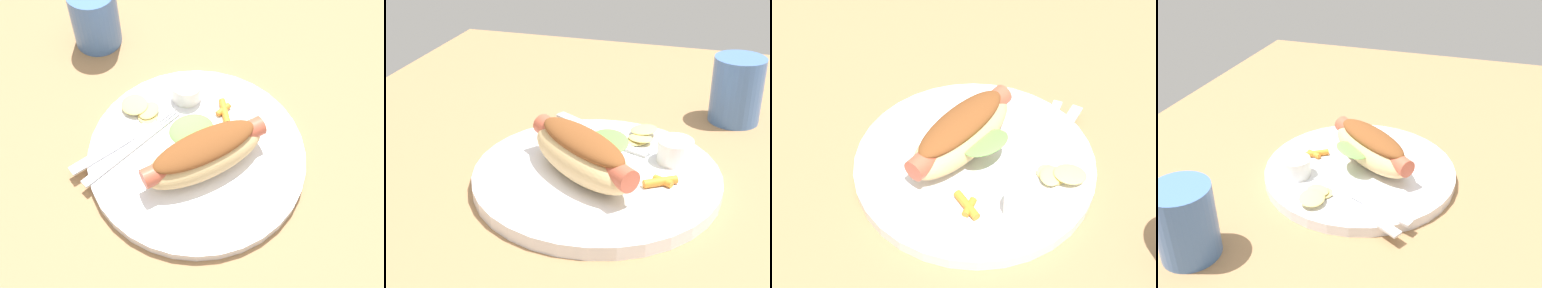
# 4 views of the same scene
# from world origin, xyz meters

# --- Properties ---
(ground_plane) EXTENTS (1.20, 0.90, 0.02)m
(ground_plane) POSITION_xyz_m (0.00, 0.00, -0.01)
(ground_plane) COLOR #9E754C
(plate) EXTENTS (0.29, 0.29, 0.02)m
(plate) POSITION_xyz_m (-0.03, -0.00, 0.01)
(plate) COLOR white
(plate) RESTS_ON ground_plane
(hot_dog) EXTENTS (0.15, 0.17, 0.06)m
(hot_dog) POSITION_xyz_m (-0.02, -0.01, 0.05)
(hot_dog) COLOR #DBB77A
(hot_dog) RESTS_ON plate
(sauce_ramekin) EXTENTS (0.04, 0.04, 0.03)m
(sauce_ramekin) POSITION_xyz_m (-0.08, 0.08, 0.03)
(sauce_ramekin) COLOR white
(sauce_ramekin) RESTS_ON plate
(fork) EXTENTS (0.07, 0.16, 0.00)m
(fork) POSITION_xyz_m (-0.12, -0.03, 0.02)
(fork) COLOR silver
(fork) RESTS_ON plate
(knife) EXTENTS (0.08, 0.12, 0.00)m
(knife) POSITION_xyz_m (-0.14, -0.03, 0.02)
(knife) COLOR silver
(knife) RESTS_ON plate
(chips_pile) EXTENTS (0.06, 0.05, 0.01)m
(chips_pile) POSITION_xyz_m (-0.13, 0.03, 0.02)
(chips_pile) COLOR #DDC76F
(chips_pile) RESTS_ON plate
(carrot_garnish) EXTENTS (0.03, 0.04, 0.01)m
(carrot_garnish) POSITION_xyz_m (-0.02, 0.08, 0.02)
(carrot_garnish) COLOR orange
(carrot_garnish) RESTS_ON plate
(drinking_cup) EXTENTS (0.07, 0.07, 0.10)m
(drinking_cup) POSITION_xyz_m (-0.26, 0.15, 0.05)
(drinking_cup) COLOR #4770B2
(drinking_cup) RESTS_ON ground_plane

